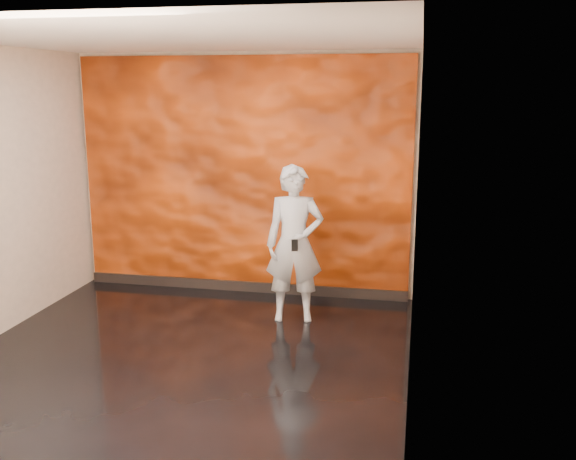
{
  "coord_description": "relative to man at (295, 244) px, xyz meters",
  "views": [
    {
      "loc": [
        2.01,
        -5.21,
        2.41
      ],
      "look_at": [
        0.78,
        0.8,
        1.04
      ],
      "focal_mm": 40.0,
      "sensor_mm": 36.0,
      "label": 1
    }
  ],
  "objects": [
    {
      "name": "man",
      "position": [
        0.0,
        0.0,
        0.0
      ],
      "size": [
        0.66,
        0.49,
        1.64
      ],
      "primitive_type": "imported",
      "rotation": [
        0.0,
        0.0,
        0.18
      ],
      "color": "#9AA0A8",
      "rests_on": "ground"
    },
    {
      "name": "phone",
      "position": [
        0.05,
        -0.23,
        0.04
      ],
      "size": [
        0.07,
        0.03,
        0.12
      ],
      "primitive_type": "cube",
      "rotation": [
        0.0,
        0.0,
        0.28
      ],
      "color": "black",
      "rests_on": "man"
    },
    {
      "name": "room",
      "position": [
        -0.78,
        -1.12,
        0.58
      ],
      "size": [
        4.02,
        4.02,
        2.81
      ],
      "color": "black",
      "rests_on": "ground"
    },
    {
      "name": "feature_wall",
      "position": [
        -0.78,
        0.84,
        0.56
      ],
      "size": [
        3.9,
        0.06,
        2.75
      ],
      "primitive_type": "cube",
      "color": "#EB4E0A",
      "rests_on": "ground"
    },
    {
      "name": "baseboard",
      "position": [
        -0.78,
        0.8,
        -0.76
      ],
      "size": [
        3.9,
        0.04,
        0.12
      ],
      "primitive_type": "cube",
      "color": "black",
      "rests_on": "ground"
    }
  ]
}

